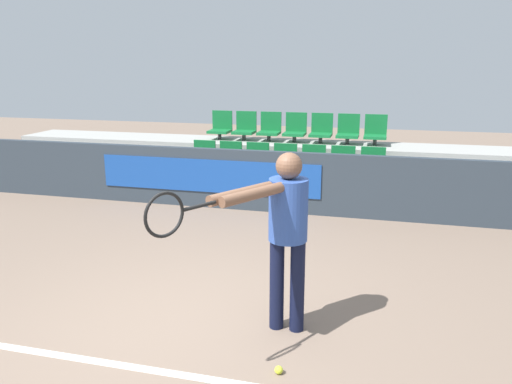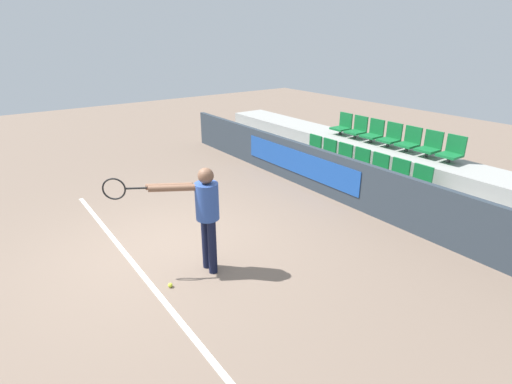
# 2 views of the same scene
# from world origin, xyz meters

# --- Properties ---
(ground_plane) EXTENTS (30.00, 30.00, 0.00)m
(ground_plane) POSITION_xyz_m (0.00, 0.00, 0.00)
(ground_plane) COLOR #7A6656
(court_baseline) EXTENTS (6.40, 0.08, 0.01)m
(court_baseline) POSITION_xyz_m (0.00, -0.56, 0.00)
(court_baseline) COLOR white
(court_baseline) RESTS_ON ground
(barrier_wall) EXTENTS (11.68, 0.14, 0.99)m
(barrier_wall) POSITION_xyz_m (-0.03, 3.92, 0.50)
(barrier_wall) COLOR #2D3842
(barrier_wall) RESTS_ON ground
(bleacher_tier_front) EXTENTS (11.28, 1.06, 0.44)m
(bleacher_tier_front) POSITION_xyz_m (0.00, 4.53, 0.22)
(bleacher_tier_front) COLOR #9E9E99
(bleacher_tier_front) RESTS_ON ground
(bleacher_tier_middle) EXTENTS (11.28, 1.06, 0.88)m
(bleacher_tier_middle) POSITION_xyz_m (0.00, 5.59, 0.44)
(bleacher_tier_middle) COLOR #9E9E99
(bleacher_tier_middle) RESTS_ON ground
(stadium_chair_0) EXTENTS (0.41, 0.41, 0.55)m
(stadium_chair_0) POSITION_xyz_m (-1.50, 4.66, 0.67)
(stadium_chair_0) COLOR #333333
(stadium_chair_0) RESTS_ON bleacher_tier_front
(stadium_chair_1) EXTENTS (0.41, 0.41, 0.55)m
(stadium_chair_1) POSITION_xyz_m (-1.00, 4.66, 0.67)
(stadium_chair_1) COLOR #333333
(stadium_chair_1) RESTS_ON bleacher_tier_front
(stadium_chair_2) EXTENTS (0.41, 0.41, 0.55)m
(stadium_chair_2) POSITION_xyz_m (-0.50, 4.66, 0.67)
(stadium_chair_2) COLOR #333333
(stadium_chair_2) RESTS_ON bleacher_tier_front
(stadium_chair_3) EXTENTS (0.41, 0.41, 0.55)m
(stadium_chair_3) POSITION_xyz_m (0.00, 4.66, 0.67)
(stadium_chair_3) COLOR #333333
(stadium_chair_3) RESTS_ON bleacher_tier_front
(stadium_chair_4) EXTENTS (0.41, 0.41, 0.55)m
(stadium_chair_4) POSITION_xyz_m (0.50, 4.66, 0.67)
(stadium_chair_4) COLOR #333333
(stadium_chair_4) RESTS_ON bleacher_tier_front
(stadium_chair_5) EXTENTS (0.41, 0.41, 0.55)m
(stadium_chair_5) POSITION_xyz_m (1.00, 4.66, 0.67)
(stadium_chair_5) COLOR #333333
(stadium_chair_5) RESTS_ON bleacher_tier_front
(stadium_chair_6) EXTENTS (0.41, 0.41, 0.55)m
(stadium_chair_6) POSITION_xyz_m (1.50, 4.66, 0.67)
(stadium_chair_6) COLOR #333333
(stadium_chair_6) RESTS_ON bleacher_tier_front
(stadium_chair_7) EXTENTS (0.41, 0.41, 0.55)m
(stadium_chair_7) POSITION_xyz_m (-1.50, 5.72, 1.11)
(stadium_chair_7) COLOR #333333
(stadium_chair_7) RESTS_ON bleacher_tier_middle
(stadium_chair_8) EXTENTS (0.41, 0.41, 0.55)m
(stadium_chair_8) POSITION_xyz_m (-1.00, 5.72, 1.11)
(stadium_chair_8) COLOR #333333
(stadium_chair_8) RESTS_ON bleacher_tier_middle
(stadium_chair_9) EXTENTS (0.41, 0.41, 0.55)m
(stadium_chair_9) POSITION_xyz_m (-0.50, 5.72, 1.11)
(stadium_chair_9) COLOR #333333
(stadium_chair_9) RESTS_ON bleacher_tier_middle
(stadium_chair_10) EXTENTS (0.41, 0.41, 0.55)m
(stadium_chair_10) POSITION_xyz_m (0.00, 5.72, 1.11)
(stadium_chair_10) COLOR #333333
(stadium_chair_10) RESTS_ON bleacher_tier_middle
(stadium_chair_11) EXTENTS (0.41, 0.41, 0.55)m
(stadium_chair_11) POSITION_xyz_m (0.50, 5.72, 1.11)
(stadium_chair_11) COLOR #333333
(stadium_chair_11) RESTS_ON bleacher_tier_middle
(stadium_chair_12) EXTENTS (0.41, 0.41, 0.55)m
(stadium_chair_12) POSITION_xyz_m (1.00, 5.72, 1.11)
(stadium_chair_12) COLOR #333333
(stadium_chair_12) RESTS_ON bleacher_tier_middle
(stadium_chair_13) EXTENTS (0.41, 0.41, 0.55)m
(stadium_chair_13) POSITION_xyz_m (1.50, 5.72, 1.11)
(stadium_chair_13) COLOR #333333
(stadium_chair_13) RESTS_ON bleacher_tier_middle
(tennis_player) EXTENTS (0.91, 1.40, 1.63)m
(tennis_player) POSITION_xyz_m (0.85, 0.28, 1.02)
(tennis_player) COLOR black
(tennis_player) RESTS_ON ground
(tennis_ball) EXTENTS (0.07, 0.07, 0.07)m
(tennis_ball) POSITION_xyz_m (0.96, -0.35, 0.03)
(tennis_ball) COLOR #CCDB33
(tennis_ball) RESTS_ON ground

